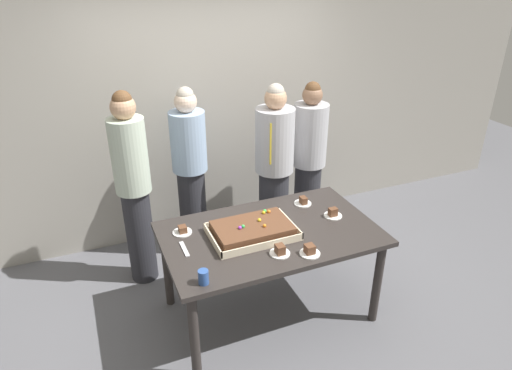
% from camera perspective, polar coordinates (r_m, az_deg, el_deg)
% --- Properties ---
extents(ground_plane, '(12.00, 12.00, 0.00)m').
position_cam_1_polar(ground_plane, '(4.02, 1.65, -15.56)').
color(ground_plane, '#5B5B60').
extents(interior_back_panel, '(8.00, 0.12, 3.00)m').
position_cam_1_polar(interior_back_panel, '(4.64, -6.36, 11.48)').
color(interior_back_panel, '#9E998E').
rests_on(interior_back_panel, ground_plane).
extents(party_table, '(1.67, 1.01, 0.80)m').
position_cam_1_polar(party_table, '(3.58, 1.80, -7.17)').
color(party_table, '#2D2826').
rests_on(party_table, ground_plane).
extents(sheet_cake, '(0.65, 0.44, 0.12)m').
position_cam_1_polar(sheet_cake, '(3.47, -0.45, -5.72)').
color(sheet_cake, beige).
rests_on(sheet_cake, party_table).
extents(plated_slice_near_left, '(0.15, 0.15, 0.08)m').
position_cam_1_polar(plated_slice_near_left, '(3.29, 6.81, -8.28)').
color(plated_slice_near_left, white).
rests_on(plated_slice_near_left, party_table).
extents(plated_slice_near_right, '(0.15, 0.15, 0.06)m').
position_cam_1_polar(plated_slice_near_right, '(3.55, -9.28, -5.74)').
color(plated_slice_near_right, white).
rests_on(plated_slice_near_right, party_table).
extents(plated_slice_far_left, '(0.15, 0.15, 0.07)m').
position_cam_1_polar(plated_slice_far_left, '(3.93, 5.96, -2.14)').
color(plated_slice_far_left, white).
rests_on(plated_slice_far_left, party_table).
extents(plated_slice_far_right, '(0.15, 0.15, 0.08)m').
position_cam_1_polar(plated_slice_far_right, '(3.77, 9.70, -3.61)').
color(plated_slice_far_right, white).
rests_on(plated_slice_far_right, party_table).
extents(plated_slice_center_front, '(0.15, 0.15, 0.08)m').
position_cam_1_polar(plated_slice_center_front, '(3.27, 3.04, -8.34)').
color(plated_slice_center_front, white).
rests_on(plated_slice_center_front, party_table).
extents(drink_cup_nearest, '(0.07, 0.07, 0.10)m').
position_cam_1_polar(drink_cup_nearest, '(3.01, -6.66, -11.48)').
color(drink_cup_nearest, '#2D5199').
rests_on(drink_cup_nearest, party_table).
extents(cake_server_utensil, '(0.03, 0.20, 0.01)m').
position_cam_1_polar(cake_server_utensil, '(3.37, -9.04, -7.99)').
color(cake_server_utensil, silver).
rests_on(cake_server_utensil, party_table).
extents(person_serving_front, '(0.33, 0.33, 1.70)m').
position_cam_1_polar(person_serving_front, '(4.36, -8.30, 1.78)').
color(person_serving_front, '#28282D').
rests_on(person_serving_front, ground_plane).
extents(person_green_shirt_behind, '(0.34, 0.34, 1.67)m').
position_cam_1_polar(person_green_shirt_behind, '(4.66, 6.69, 3.19)').
color(person_green_shirt_behind, '#28282D').
rests_on(person_green_shirt_behind, ground_plane).
extents(person_striped_tie_right, '(0.37, 0.37, 1.72)m').
position_cam_1_polar(person_striped_tie_right, '(4.35, 2.31, 1.98)').
color(person_striped_tie_right, '#28282D').
rests_on(person_striped_tie_right, ground_plane).
extents(person_far_right_suit, '(0.30, 0.30, 1.79)m').
position_cam_1_polar(person_far_right_suit, '(4.01, -15.21, -0.25)').
color(person_far_right_suit, '#28282D').
rests_on(person_far_right_suit, ground_plane).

